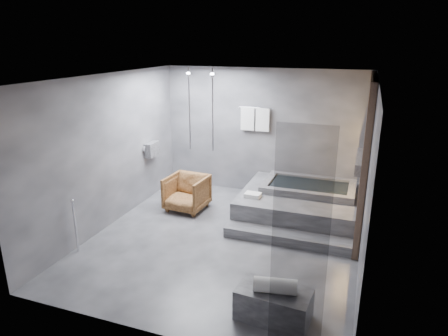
% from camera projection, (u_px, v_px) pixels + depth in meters
% --- Properties ---
extents(room, '(5.00, 5.04, 2.82)m').
position_uv_depth(room, '(252.00, 143.00, 6.58)').
color(room, '#333235').
rests_on(room, ground).
extents(tub_deck, '(2.20, 2.00, 0.50)m').
position_uv_depth(tub_deck, '(299.00, 204.00, 7.90)').
color(tub_deck, '#38383B').
rests_on(tub_deck, ground).
extents(tub_step, '(2.20, 0.36, 0.18)m').
position_uv_depth(tub_step, '(287.00, 238.00, 6.90)').
color(tub_step, '#38383B').
rests_on(tub_step, ground).
extents(concrete_bench, '(0.95, 0.57, 0.41)m').
position_uv_depth(concrete_bench, '(274.00, 304.00, 4.98)').
color(concrete_bench, '#313134').
rests_on(concrete_bench, ground).
extents(driftwood_chair, '(0.83, 0.85, 0.72)m').
position_uv_depth(driftwood_chair, '(187.00, 193.00, 8.19)').
color(driftwood_chair, '#442611').
rests_on(driftwood_chair, ground).
extents(rolled_towel, '(0.55, 0.28, 0.19)m').
position_uv_depth(rolled_towel, '(275.00, 286.00, 4.84)').
color(rolled_towel, silver).
rests_on(rolled_towel, concrete_bench).
extents(deck_towel, '(0.31, 0.23, 0.08)m').
position_uv_depth(deck_towel, '(253.00, 195.00, 7.59)').
color(deck_towel, white).
rests_on(deck_towel, tub_deck).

